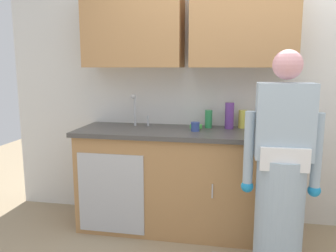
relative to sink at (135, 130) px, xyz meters
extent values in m
cube|color=silver|center=(1.01, 0.34, 0.42)|extent=(4.80, 0.10, 2.70)
cube|color=#B27F4C|center=(-0.03, 0.12, 0.92)|extent=(0.91, 0.34, 0.70)
cube|color=#B27F4C|center=(0.96, 0.12, 0.92)|extent=(0.91, 0.34, 0.70)
cube|color=#B27F4C|center=(0.46, -0.01, -0.48)|extent=(1.90, 0.60, 0.90)
cube|color=#B7BABF|center=(-0.14, -0.31, -0.52)|extent=(0.60, 0.01, 0.72)
cylinder|color=silver|center=(0.75, -0.32, -0.43)|extent=(0.01, 0.01, 0.12)
cylinder|color=silver|center=(1.17, -0.32, -0.43)|extent=(0.01, 0.01, 0.12)
cube|color=#474442|center=(0.46, -0.01, -0.01)|extent=(1.96, 0.66, 0.04)
cube|color=#B7BABF|center=(0.00, -0.01, -0.01)|extent=(0.50, 0.36, 0.03)
cylinder|color=#B7BABF|center=(-0.04, 0.14, 0.16)|extent=(0.02, 0.02, 0.30)
sphere|color=#B7BABF|center=(-0.04, 0.08, 0.30)|extent=(0.04, 0.04, 0.04)
cylinder|color=#B7BABF|center=(0.09, 0.14, 0.06)|extent=(0.02, 0.02, 0.10)
cylinder|color=#A3B7C6|center=(1.24, -0.60, -0.49)|extent=(0.34, 0.34, 0.88)
cube|color=#A3B7C6|center=(1.24, -0.60, 0.21)|extent=(0.38, 0.22, 0.52)
sphere|color=pink|center=(1.24, -0.60, 0.59)|extent=(0.20, 0.20, 0.20)
cube|color=white|center=(1.24, -0.72, -0.03)|extent=(0.32, 0.04, 0.16)
cylinder|color=#A3B7C6|center=(1.01, -0.58, 0.00)|extent=(0.07, 0.07, 0.55)
sphere|color=#1E8CCC|center=(1.01, -0.58, -0.28)|extent=(0.09, 0.09, 0.09)
cylinder|color=#A3B7C6|center=(1.47, -0.58, 0.00)|extent=(0.07, 0.07, 0.55)
sphere|color=#1E8CCC|center=(1.47, -0.58, -0.28)|extent=(0.09, 0.09, 0.09)
cylinder|color=#D8D14C|center=(0.98, 0.21, 0.10)|extent=(0.08, 0.08, 0.17)
cylinder|color=#66388C|center=(0.86, 0.14, 0.14)|extent=(0.08, 0.08, 0.24)
cylinder|color=#E05933|center=(1.18, 0.16, 0.10)|extent=(0.08, 0.08, 0.16)
cylinder|color=#2D8C4C|center=(0.67, 0.16, 0.10)|extent=(0.07, 0.07, 0.17)
cylinder|color=#33478C|center=(0.57, -0.04, 0.05)|extent=(0.08, 0.08, 0.08)
cube|color=silver|center=(1.39, 0.20, 0.02)|extent=(0.13, 0.22, 0.01)
cube|color=#4CBF4C|center=(0.56, 0.13, 0.03)|extent=(0.11, 0.07, 0.03)
camera|label=1|loc=(0.89, -3.01, 0.58)|focal=36.48mm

